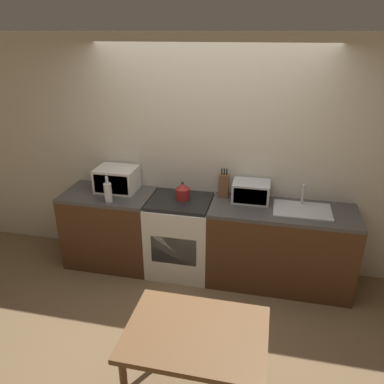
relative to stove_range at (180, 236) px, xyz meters
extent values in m
plane|color=brown|center=(0.26, -0.76, -0.45)|extent=(16.00, 16.00, 0.00)
cube|color=beige|center=(0.26, 0.34, 0.85)|extent=(10.00, 0.06, 2.60)
cube|color=#4C2D19|center=(-0.85, 0.00, -0.02)|extent=(1.01, 0.62, 0.86)
cube|color=#474442|center=(-0.85, 0.00, 0.43)|extent=(1.01, 0.62, 0.04)
cube|color=#4C2D19|center=(1.11, 0.00, -0.02)|extent=(1.52, 0.62, 0.86)
cube|color=#474442|center=(1.11, 0.00, 0.43)|extent=(1.52, 0.62, 0.04)
cube|color=silver|center=(0.00, 0.00, -0.02)|extent=(0.70, 0.62, 0.86)
cube|color=black|center=(0.00, 0.00, 0.43)|extent=(0.67, 0.57, 0.04)
cube|color=black|center=(0.00, -0.30, -0.02)|extent=(0.50, 0.02, 0.32)
cylinder|color=maroon|center=(0.02, 0.03, 0.51)|extent=(0.16, 0.16, 0.12)
cone|color=maroon|center=(0.02, 0.03, 0.60)|extent=(0.15, 0.15, 0.06)
sphere|color=black|center=(0.02, 0.03, 0.64)|extent=(0.03, 0.03, 0.03)
cube|color=silver|center=(-0.77, 0.12, 0.59)|extent=(0.45, 0.35, 0.27)
cube|color=black|center=(-0.77, -0.06, 0.59)|extent=(0.40, 0.01, 0.22)
cylinder|color=silver|center=(-0.74, -0.21, 0.56)|extent=(0.08, 0.08, 0.21)
cylinder|color=silver|center=(-0.74, -0.21, 0.70)|extent=(0.03, 0.03, 0.08)
cube|color=brown|center=(0.45, 0.20, 0.58)|extent=(0.11, 0.08, 0.26)
cylinder|color=black|center=(0.43, 0.20, 0.75)|extent=(0.01, 0.01, 0.07)
cylinder|color=black|center=(0.45, 0.20, 0.75)|extent=(0.01, 0.01, 0.07)
cylinder|color=black|center=(0.48, 0.20, 0.75)|extent=(0.01, 0.01, 0.07)
cube|color=silver|center=(0.76, 0.15, 0.56)|extent=(0.40, 0.29, 0.22)
cube|color=black|center=(0.76, 0.01, 0.56)|extent=(0.35, 0.01, 0.17)
cube|color=silver|center=(1.30, 0.00, 0.46)|extent=(0.58, 0.40, 0.02)
cylinder|color=silver|center=(1.30, 0.14, 0.58)|extent=(0.03, 0.03, 0.22)
cube|color=brown|center=(0.54, -1.73, 0.29)|extent=(0.95, 0.69, 0.04)
cylinder|color=brown|center=(0.13, -1.44, -0.09)|extent=(0.05, 0.05, 0.72)
cylinder|color=brown|center=(0.96, -1.44, -0.09)|extent=(0.05, 0.05, 0.72)
camera|label=1|loc=(0.93, -3.61, 2.16)|focal=35.00mm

